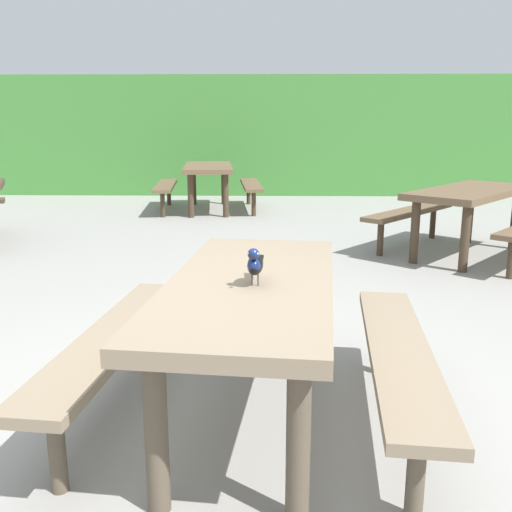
{
  "coord_description": "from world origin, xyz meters",
  "views": [
    {
      "loc": [
        0.29,
        -2.49,
        1.47
      ],
      "look_at": [
        0.23,
        0.14,
        0.84
      ],
      "focal_mm": 40.16,
      "sensor_mm": 36.0,
      "label": 1
    }
  ],
  "objects_px": {
    "bird_grackle": "(255,264)",
    "picnic_table_far_centre": "(469,206)",
    "picnic_table_mid_left": "(208,177)",
    "picnic_table_foreground": "(251,316)"
  },
  "relations": [
    {
      "from": "picnic_table_foreground",
      "to": "picnic_table_mid_left",
      "type": "relative_size",
      "value": 1.01
    },
    {
      "from": "bird_grackle",
      "to": "picnic_table_mid_left",
      "type": "relative_size",
      "value": 0.15
    },
    {
      "from": "bird_grackle",
      "to": "picnic_table_foreground",
      "type": "bearing_deg",
      "value": 99.98
    },
    {
      "from": "picnic_table_foreground",
      "to": "picnic_table_mid_left",
      "type": "distance_m",
      "value": 6.85
    },
    {
      "from": "picnic_table_foreground",
      "to": "picnic_table_far_centre",
      "type": "xyz_separation_m",
      "value": [
        2.26,
        3.63,
        0.0
      ]
    },
    {
      "from": "picnic_table_mid_left",
      "to": "picnic_table_far_centre",
      "type": "height_order",
      "value": "same"
    },
    {
      "from": "bird_grackle",
      "to": "picnic_table_far_centre",
      "type": "distance_m",
      "value": 4.37
    },
    {
      "from": "picnic_table_mid_left",
      "to": "picnic_table_far_centre",
      "type": "xyz_separation_m",
      "value": [
        3.17,
        -3.16,
        0.0
      ]
    },
    {
      "from": "picnic_table_far_centre",
      "to": "picnic_table_mid_left",
      "type": "bearing_deg",
      "value": 135.09
    },
    {
      "from": "picnic_table_foreground",
      "to": "picnic_table_far_centre",
      "type": "bearing_deg",
      "value": 58.04
    }
  ]
}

